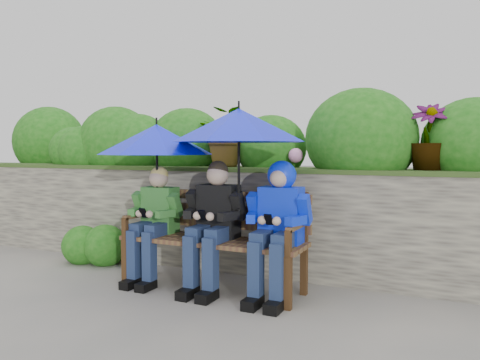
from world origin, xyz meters
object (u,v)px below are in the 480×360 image
at_px(boy_middle, 213,219).
at_px(umbrella_left, 157,139).
at_px(umbrella_right, 239,125).
at_px(boy_left, 154,218).
at_px(boy_right, 277,218).
at_px(park_bench, 216,232).

xyz_separation_m(boy_middle, umbrella_left, (-0.60, 0.04, 0.68)).
distance_m(umbrella_left, umbrella_right, 0.84).
xyz_separation_m(boy_left, boy_right, (1.19, 0.01, 0.07)).
distance_m(boy_left, umbrella_right, 1.17).
relative_size(boy_left, umbrella_right, 0.93).
xyz_separation_m(boy_left, umbrella_right, (0.84, 0.01, 0.82)).
height_order(boy_right, umbrella_left, umbrella_left).
bearing_deg(boy_middle, umbrella_left, 176.48).
relative_size(boy_right, umbrella_right, 0.99).
bearing_deg(boy_middle, boy_right, 1.22).
bearing_deg(boy_left, park_bench, 6.69).
distance_m(park_bench, boy_middle, 0.15).
xyz_separation_m(boy_right, umbrella_left, (-1.17, 0.02, 0.64)).
height_order(umbrella_left, umbrella_right, umbrella_right).
xyz_separation_m(park_bench, boy_left, (-0.59, -0.07, 0.10)).
bearing_deg(umbrella_right, boy_right, -0.55).
distance_m(boy_left, boy_middle, 0.61).
xyz_separation_m(umbrella_left, umbrella_right, (0.83, -0.02, 0.11)).
height_order(boy_middle, umbrella_right, umbrella_right).
bearing_deg(boy_middle, umbrella_right, 3.82).
bearing_deg(umbrella_right, umbrella_left, 178.54).
xyz_separation_m(park_bench, boy_middle, (0.02, -0.08, 0.13)).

